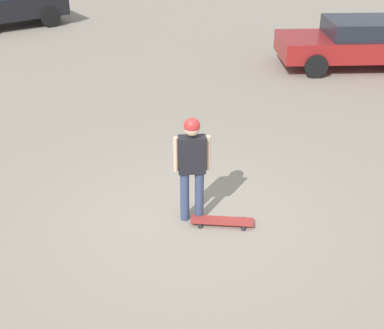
# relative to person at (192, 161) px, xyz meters

# --- Properties ---
(ground_plane) EXTENTS (220.00, 220.00, 0.00)m
(ground_plane) POSITION_rel_person_xyz_m (0.00, 0.00, -1.02)
(ground_plane) COLOR gray
(person) EXTENTS (0.55, 0.24, 1.71)m
(person) POSITION_rel_person_xyz_m (0.00, 0.00, 0.00)
(person) COLOR #38476B
(person) RESTS_ON ground_plane
(skateboard) EXTENTS (1.00, 0.42, 0.08)m
(skateboard) POSITION_rel_person_xyz_m (0.45, -0.20, -0.96)
(skateboard) COLOR #A5332D
(skateboard) RESTS_ON ground_plane
(car_parked_near) EXTENTS (4.41, 2.16, 1.35)m
(car_parked_near) POSITION_rel_person_xyz_m (5.30, 7.47, -0.31)
(car_parked_near) COLOR maroon
(car_parked_near) RESTS_ON ground_plane
(car_parked_far) EXTENTS (4.46, 3.61, 1.55)m
(car_parked_far) POSITION_rel_person_xyz_m (-5.65, 13.22, -0.21)
(car_parked_far) COLOR black
(car_parked_far) RESTS_ON ground_plane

